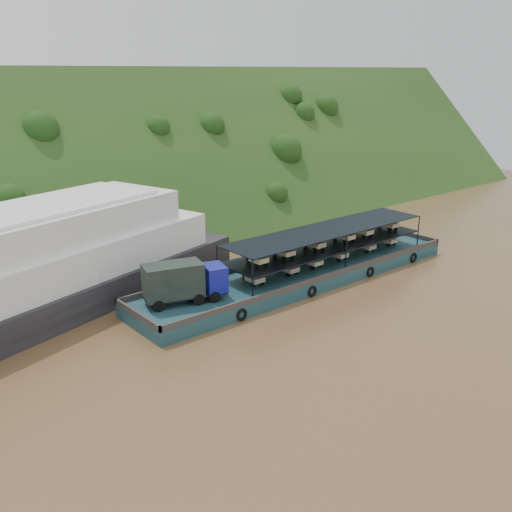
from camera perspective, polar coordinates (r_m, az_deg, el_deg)
ground at (r=51.95m, az=3.82°, el=-3.71°), size 160.00×160.00×0.00m
hillside at (r=80.62m, az=-14.08°, el=3.71°), size 140.00×39.60×39.60m
cargo_barge at (r=53.75m, az=3.65°, el=-1.65°), size 35.00×7.18×4.60m
passenger_ferry at (r=49.35m, az=-23.22°, el=-1.66°), size 44.78×22.71×8.81m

